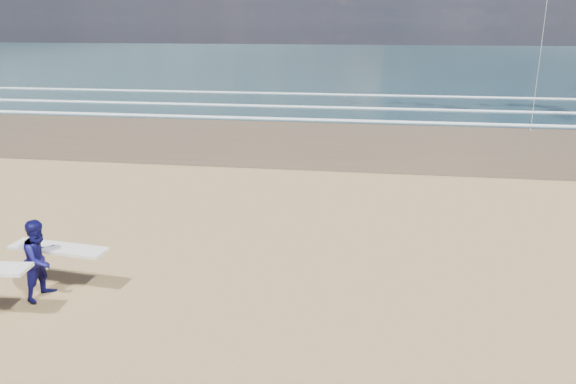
# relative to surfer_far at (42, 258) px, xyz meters

# --- Properties ---
(ocean) EXTENTS (220.00, 100.00, 0.02)m
(ocean) POSITION_rel_surfer_far_xyz_m (20.51, 70.48, -0.88)
(ocean) COLOR #193238
(ocean) RESTS_ON ground
(surfer_far) EXTENTS (2.24, 1.21, 1.76)m
(surfer_far) POSITION_rel_surfer_far_xyz_m (0.00, 0.00, 0.00)
(surfer_far) COLOR #0E0D4B
(surfer_far) RESTS_ON ground
(kite_1) EXTENTS (6.77, 4.84, 11.46)m
(kite_1) POSITION_rel_surfer_far_xyz_m (16.29, 22.40, 5.81)
(kite_1) COLOR slate
(kite_1) RESTS_ON ground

